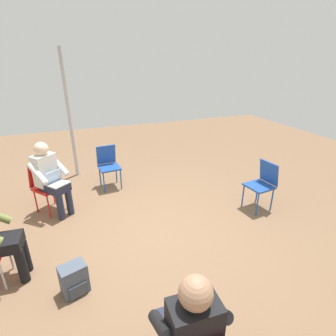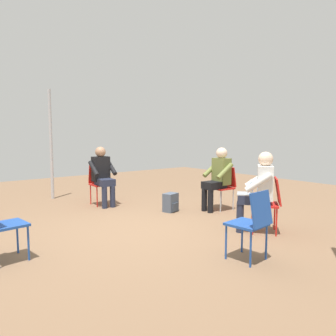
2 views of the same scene
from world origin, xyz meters
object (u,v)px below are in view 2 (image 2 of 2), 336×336
backpack_near_laptop_user (171,204)px  chair_north (0,221)px  person_with_laptop (258,187)px  chair_west (252,220)px  chair_south (224,185)px  chair_east (100,181)px  person_in_black (103,173)px  chair_southwest (269,201)px  person_in_olive (218,175)px

backpack_near_laptop_user → chair_north: bearing=103.5°
person_with_laptop → chair_west: bearing=175.1°
chair_south → chair_north: same height
chair_east → person_in_black: size_ratio=0.69×
person_with_laptop → backpack_near_laptop_user: size_ratio=3.44×
chair_west → chair_southwest: bearing=20.3°
chair_south → chair_southwest: bearing=160.8°
chair_south → chair_southwest: same height
chair_west → person_in_olive: 2.63m
person_in_olive → backpack_near_laptop_user: bearing=63.4°
chair_north → chair_east: 3.25m
chair_south → backpack_near_laptop_user: (0.49, 0.98, -0.34)m
chair_south → person_in_black: size_ratio=0.69×
chair_west → person_with_laptop: 1.25m
chair_north → backpack_near_laptop_user: chair_north is taller
chair_west → chair_east: bearing=84.1°
chair_east → backpack_near_laptop_user: chair_east is taller
chair_north → person_in_black: person_in_black is taller
backpack_near_laptop_user → chair_southwest: bearing=-170.5°
chair_south → chair_southwest: (-1.51, 0.64, 0.00)m
chair_southwest → person_with_laptop: (0.13, 0.11, 0.20)m
chair_south → chair_southwest: 1.64m
chair_south → person_in_black: (1.79, 1.76, 0.20)m
chair_southwest → backpack_near_laptop_user: chair_southwest is taller
person_in_olive → backpack_near_laptop_user: (0.48, 0.81, -0.54)m
chair_west → backpack_near_laptop_user: chair_west is taller
person_with_laptop → backpack_near_laptop_user: 1.95m
chair_west → chair_north: size_ratio=1.00×
person_in_olive → chair_east: bearing=43.0°
chair_east → backpack_near_laptop_user: 1.69m
chair_north → backpack_near_laptop_user: bearing=96.5°
chair_north → person_with_laptop: (-1.11, -3.37, 0.20)m
chair_west → chair_north: bearing=137.0°
chair_south → chair_west: size_ratio=1.00×
chair_east → person_with_laptop: person_with_laptop is taller
chair_west → chair_south: bearing=43.7°
chair_south → person_in_black: bearing=48.4°
person_in_olive → chair_southwest: bearing=166.5°
chair_north → person_with_laptop: bearing=64.7°
person_in_olive → person_with_laptop: bearing=161.1°
chair_southwest → chair_east: 3.64m
chair_west → person_in_olive: size_ratio=0.69×
person_in_black → backpack_near_laptop_user: (-1.30, -0.78, -0.54)m
chair_southwest → person_in_black: (3.30, 1.11, 0.20)m
chair_north → chair_southwest: 3.69m
chair_north → chair_east: bearing=126.2°
chair_west → chair_southwest: size_ratio=1.00×
chair_west → person_with_laptop: person_with_laptop is taller
chair_west → chair_north: 2.94m
chair_southwest → person_in_black: 3.49m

